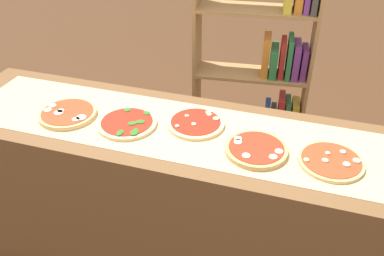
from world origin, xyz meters
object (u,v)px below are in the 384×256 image
(bookshelf, at_px, (267,77))
(pizza_mushroom_4, at_px, (331,161))
(pizza_mozzarella_0, at_px, (68,114))
(pizza_mushroom_2, at_px, (196,123))
(pizza_spinach_1, at_px, (127,123))
(pizza_mozzarella_3, at_px, (256,149))

(bookshelf, bearing_deg, pizza_mushroom_4, -67.12)
(pizza_mushroom_4, relative_size, bookshelf, 0.16)
(pizza_mozzarella_0, xyz_separation_m, pizza_mushroom_2, (0.61, 0.11, -0.00))
(pizza_spinach_1, relative_size, pizza_mozzarella_3, 1.05)
(bookshelf, bearing_deg, pizza_spinach_1, -119.35)
(pizza_mushroom_2, bearing_deg, bookshelf, 75.41)
(pizza_mozzarella_0, bearing_deg, bookshelf, 48.64)
(pizza_mozzarella_0, relative_size, pizza_mushroom_4, 1.03)
(pizza_mushroom_2, distance_m, pizza_mozzarella_3, 0.33)
(pizza_mushroom_2, height_order, pizza_mozzarella_3, pizza_mozzarella_3)
(pizza_mushroom_2, bearing_deg, pizza_mozzarella_3, -21.99)
(bookshelf, bearing_deg, pizza_mozzarella_3, -84.67)
(pizza_spinach_1, relative_size, pizza_mushroom_2, 1.03)
(pizza_mozzarella_3, bearing_deg, pizza_mozzarella_0, 179.18)
(pizza_mushroom_2, bearing_deg, pizza_spinach_1, -162.50)
(pizza_mushroom_2, xyz_separation_m, pizza_mushroom_4, (0.61, -0.11, -0.00))
(pizza_mozzarella_0, bearing_deg, pizza_mozzarella_3, -0.82)
(pizza_mozzarella_0, bearing_deg, pizza_mushroom_2, 10.20)
(pizza_mozzarella_0, height_order, bookshelf, bookshelf)
(pizza_mozzarella_3, bearing_deg, pizza_mushroom_2, 158.01)
(pizza_mushroom_2, xyz_separation_m, pizza_mozzarella_3, (0.30, -0.12, 0.00))
(pizza_mozzarella_3, bearing_deg, bookshelf, 95.33)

